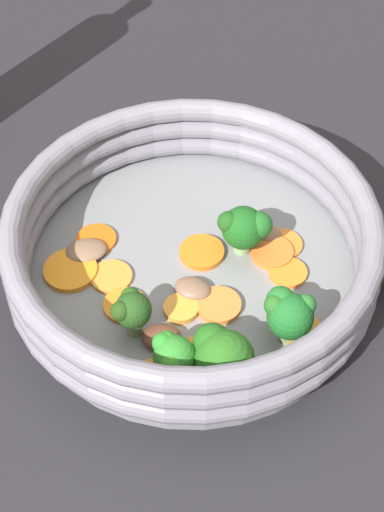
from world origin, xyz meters
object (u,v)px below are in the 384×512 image
at_px(broccoli_floret_0, 223,357).
at_px(broccoli_floret_2, 289,313).
at_px(mushroom_piece_1, 193,289).
at_px(carrot_slice_7, 302,332).
at_px(carrot_slice_6, 219,305).
at_px(mushroom_piece_2, 86,250).
at_px(broccoli_floret_1, 245,228).
at_px(carrot_slice_0, 111,277).
at_px(mushroom_piece_3, 162,337).
at_px(carrot_slice_3, 70,270).
at_px(carrot_slice_9, 272,253).
at_px(carrot_slice_5, 96,239).
at_px(carrot_slice_11, 189,355).
at_px(carrot_slice_4, 205,254).
at_px(mushroom_piece_0, 267,234).
at_px(broccoli_floret_4, 132,310).
at_px(carrot_slice_1, 153,376).
at_px(carrot_slice_10, 181,309).
at_px(carrot_slice_12, 283,244).
at_px(broccoli_floret_3, 173,355).
at_px(skillet, 192,274).
at_px(carrot_slice_8, 288,273).
at_px(carrot_slice_2, 125,305).

relative_size(broccoli_floret_0, broccoli_floret_2, 1.08).
bearing_deg(mushroom_piece_1, carrot_slice_7, 4.65).
xyz_separation_m(carrot_slice_6, mushroom_piece_2, (-0.13, -0.01, 0.00)).
height_order(broccoli_floret_1, broccoli_floret_2, broccoli_floret_2).
bearing_deg(carrot_slice_0, mushroom_piece_3, -26.19).
height_order(mushroom_piece_2, mushroom_piece_3, mushroom_piece_3).
xyz_separation_m(carrot_slice_3, carrot_slice_9, (0.14, 0.10, 0.00)).
xyz_separation_m(carrot_slice_5, carrot_slice_9, (0.14, 0.06, 0.00)).
bearing_deg(carrot_slice_7, carrot_slice_3, -168.44).
bearing_deg(mushroom_piece_2, carrot_slice_11, -20.05).
xyz_separation_m(carrot_slice_6, carrot_slice_7, (0.07, 0.01, -0.00)).
xyz_separation_m(carrot_slice_4, broccoli_floret_2, (0.10, -0.04, 0.03)).
distance_m(mushroom_piece_0, mushroom_piece_3, 0.14).
distance_m(broccoli_floret_4, mushroom_piece_2, 0.10).
bearing_deg(carrot_slice_1, carrot_slice_5, 140.94).
bearing_deg(carrot_slice_4, carrot_slice_3, -140.76).
distance_m(carrot_slice_0, carrot_slice_7, 0.17).
distance_m(carrot_slice_5, broccoli_floret_1, 0.13).
height_order(carrot_slice_5, broccoli_floret_2, broccoli_floret_2).
xyz_separation_m(carrot_slice_7, broccoli_floret_0, (-0.04, -0.07, 0.03)).
xyz_separation_m(carrot_slice_3, broccoli_floret_4, (0.08, -0.02, 0.03)).
distance_m(carrot_slice_0, broccoli_floret_4, 0.06).
distance_m(carrot_slice_10, carrot_slice_12, 0.11).
bearing_deg(carrot_slice_7, carrot_slice_1, -131.06).
bearing_deg(mushroom_piece_0, broccoli_floret_3, -89.11).
height_order(carrot_slice_6, mushroom_piece_1, mushroom_piece_1).
relative_size(skillet, carrot_slice_10, 10.06).
height_order(carrot_slice_0, broccoli_floret_4, broccoli_floret_4).
xyz_separation_m(skillet, carrot_slice_12, (0.06, 0.06, 0.01)).
bearing_deg(carrot_slice_7, carrot_slice_0, -170.25).
relative_size(carrot_slice_10, broccoli_floret_1, 0.63).
bearing_deg(broccoli_floret_1, broccoli_floret_2, -41.77).
relative_size(carrot_slice_8, broccoli_floret_0, 0.63).
bearing_deg(mushroom_piece_2, carrot_slice_1, -33.99).
xyz_separation_m(carrot_slice_1, carrot_slice_6, (0.01, 0.08, 0.00)).
xyz_separation_m(carrot_slice_3, mushroom_piece_2, (0.00, 0.02, 0.00)).
bearing_deg(carrot_slice_3, broccoli_floret_3, -19.47).
distance_m(broccoli_floret_1, broccoli_floret_3, 0.14).
bearing_deg(carrot_slice_6, broccoli_floret_1, 100.45).
height_order(broccoli_floret_2, mushroom_piece_2, broccoli_floret_2).
bearing_deg(carrot_slice_8, carrot_slice_12, 124.03).
bearing_deg(carrot_slice_3, carrot_slice_2, -7.13).
distance_m(carrot_slice_7, broccoli_floret_1, 0.10).
bearing_deg(broccoli_floret_4, carrot_slice_7, 28.74).
relative_size(carrot_slice_5, carrot_slice_9, 0.96).
xyz_separation_m(carrot_slice_6, broccoli_floret_1, (-0.01, 0.07, 0.03)).
relative_size(carrot_slice_7, mushroom_piece_2, 0.96).
height_order(broccoli_floret_1, broccoli_floret_4, broccoli_floret_1).
bearing_deg(broccoli_floret_2, carrot_slice_6, -178.39).
xyz_separation_m(carrot_slice_12, broccoli_floret_1, (-0.03, -0.02, 0.03)).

